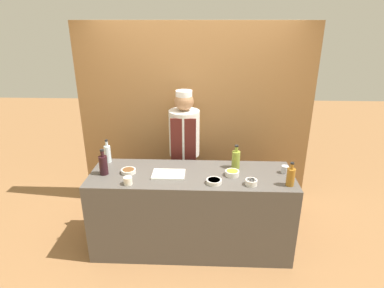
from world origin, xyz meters
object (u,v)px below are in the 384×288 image
at_px(bottle_clear, 108,153).
at_px(cutting_board, 169,174).
at_px(bottle_oil, 236,159).
at_px(chef_center, 184,151).
at_px(sauce_bowl_green, 214,181).
at_px(cup_steel, 285,169).
at_px(bottle_amber, 291,177).
at_px(sauce_bowl_brown, 128,171).
at_px(sauce_bowl_yellow, 232,173).
at_px(sauce_bowl_purple, 251,182).
at_px(cup_cream, 128,181).
at_px(bottle_wine, 103,165).

bearing_deg(bottle_clear, cutting_board, -22.75).
relative_size(cutting_board, bottle_oil, 1.27).
xyz_separation_m(cutting_board, chef_center, (0.12, 0.69, -0.02)).
bearing_deg(sauce_bowl_green, chef_center, 112.19).
height_order(cutting_board, cup_steel, cup_steel).
bearing_deg(cutting_board, bottle_amber, -7.81).
relative_size(cutting_board, bottle_amber, 1.37).
relative_size(cutting_board, chef_center, 0.20).
xyz_separation_m(bottle_amber, chef_center, (-1.08, 0.86, -0.11)).
bearing_deg(sauce_bowl_brown, chef_center, 50.30).
bearing_deg(bottle_amber, cutting_board, 172.19).
relative_size(sauce_bowl_yellow, cutting_board, 0.43).
height_order(bottle_oil, cup_steel, bottle_oil).
bearing_deg(chef_center, sauce_bowl_brown, -129.70).
bearing_deg(cutting_board, sauce_bowl_green, -18.29).
bearing_deg(bottle_oil, bottle_amber, -37.14).
distance_m(sauce_bowl_brown, cutting_board, 0.43).
distance_m(sauce_bowl_brown, chef_center, 0.86).
height_order(bottle_clear, chef_center, chef_center).
height_order(sauce_bowl_green, bottle_amber, bottle_amber).
relative_size(sauce_bowl_yellow, sauce_bowl_brown, 0.95).
bearing_deg(sauce_bowl_purple, bottle_oil, 107.39).
height_order(sauce_bowl_brown, cup_cream, cup_cream).
relative_size(cutting_board, cup_steel, 4.15).
bearing_deg(sauce_bowl_brown, bottle_wine, -171.79).
distance_m(sauce_bowl_brown, cup_cream, 0.25).
xyz_separation_m(cup_steel, chef_center, (-1.09, 0.59, -0.05)).
xyz_separation_m(sauce_bowl_purple, chef_center, (-0.71, 0.87, -0.04)).
distance_m(sauce_bowl_yellow, cup_steel, 0.56).
distance_m(sauce_bowl_purple, cup_steel, 0.47).
xyz_separation_m(sauce_bowl_yellow, chef_center, (-0.54, 0.67, -0.04)).
bearing_deg(bottle_wine, sauce_bowl_brown, 8.21).
height_order(bottle_wine, cup_steel, bottle_wine).
distance_m(bottle_wine, bottle_clear, 0.30).
bearing_deg(sauce_bowl_brown, sauce_bowl_green, -12.00).
xyz_separation_m(sauce_bowl_brown, bottle_oil, (1.14, 0.17, 0.08)).
bearing_deg(cutting_board, bottle_clear, 157.25).
height_order(bottle_wine, bottle_amber, bottle_wine).
xyz_separation_m(bottle_clear, bottle_amber, (1.92, -0.47, -0.01)).
distance_m(sauce_bowl_yellow, bottle_wine, 1.33).
distance_m(sauce_bowl_green, bottle_wine, 1.15).
bearing_deg(cup_steel, bottle_clear, 174.14).
relative_size(sauce_bowl_brown, bottle_oil, 0.58).
relative_size(sauce_bowl_green, cup_steel, 1.88).
bearing_deg(cup_steel, bottle_wine, -176.89).
bearing_deg(sauce_bowl_purple, sauce_bowl_green, 177.07).
bearing_deg(bottle_clear, bottle_amber, -13.63).
height_order(sauce_bowl_purple, bottle_clear, bottle_clear).
distance_m(sauce_bowl_green, chef_center, 0.92).
relative_size(sauce_bowl_purple, bottle_wine, 0.42).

